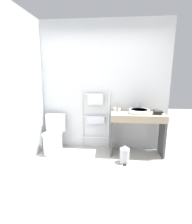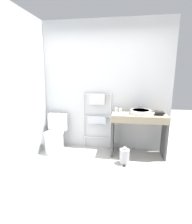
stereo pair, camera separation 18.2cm
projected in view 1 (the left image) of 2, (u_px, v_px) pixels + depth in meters
The scene contains 13 objects.
ground_plane at pixel (93, 193), 2.44m from camera, with size 12.00×12.00×0.00m, color #B2AFA8.
wall_back at pixel (102, 87), 3.71m from camera, with size 2.78×0.12×2.67m, color silver.
wall_side at pixel (22, 90), 3.03m from camera, with size 0.12×2.31×2.67m, color silver.
toilet at pixel (54, 138), 3.64m from camera, with size 0.41×0.53×0.78m.
towel_radiator at pixel (96, 112), 3.73m from camera, with size 0.61×0.06×1.25m.
vanity_counter at pixel (137, 126), 3.48m from camera, with size 1.05×0.50×0.86m.
sink_basin at pixel (139, 111), 3.43m from camera, with size 0.40×0.40×0.07m.
faucet at pixel (138, 107), 3.60m from camera, with size 0.02×0.10×0.14m.
cup_near_wall at pixel (115, 109), 3.61m from camera, with size 0.07×0.07×0.08m.
cup_near_edge at pixel (119, 110), 3.57m from camera, with size 0.07×0.07×0.07m.
hair_dryer at pixel (158, 112), 3.33m from camera, with size 0.19×0.16×0.08m.
trash_bin at pixel (125, 155), 3.22m from camera, with size 0.18×0.21×0.33m.
bath_mat at pixel (41, 166), 3.13m from camera, with size 0.56×0.36×0.01m, color #B2BCCC.
Camera 1 is at (0.26, -2.11, 1.65)m, focal length 28.00 mm.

